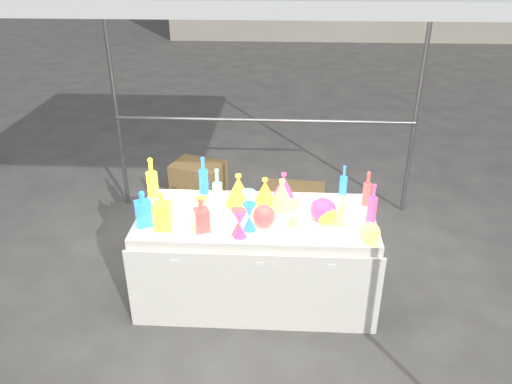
{
  "coord_description": "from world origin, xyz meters",
  "views": [
    {
      "loc": [
        0.17,
        -3.29,
        2.65
      ],
      "look_at": [
        0.0,
        0.0,
        0.95
      ],
      "focal_mm": 35.0,
      "sensor_mm": 36.0,
      "label": 1
    }
  ],
  "objects_px": {
    "cardboard_box_closed": "(198,180)",
    "lampshade_0": "(239,189)",
    "decanter_0": "(163,211)",
    "display_table": "(256,257)",
    "globe_0": "(326,215)",
    "hourglass_0": "(238,222)",
    "bottle_0": "(152,178)"
  },
  "relations": [
    {
      "from": "decanter_0",
      "to": "hourglass_0",
      "type": "height_order",
      "value": "decanter_0"
    },
    {
      "from": "bottle_0",
      "to": "lampshade_0",
      "type": "height_order",
      "value": "bottle_0"
    },
    {
      "from": "decanter_0",
      "to": "globe_0",
      "type": "distance_m",
      "value": 1.19
    },
    {
      "from": "decanter_0",
      "to": "globe_0",
      "type": "relative_size",
      "value": 1.9
    },
    {
      "from": "globe_0",
      "to": "lampshade_0",
      "type": "bearing_deg",
      "value": 159.04
    },
    {
      "from": "display_table",
      "to": "hourglass_0",
      "type": "height_order",
      "value": "hourglass_0"
    },
    {
      "from": "cardboard_box_closed",
      "to": "display_table",
      "type": "bearing_deg",
      "value": -48.46
    },
    {
      "from": "decanter_0",
      "to": "display_table",
      "type": "bearing_deg",
      "value": 17.1
    },
    {
      "from": "lampshade_0",
      "to": "decanter_0",
      "type": "bearing_deg",
      "value": -119.43
    },
    {
      "from": "decanter_0",
      "to": "lampshade_0",
      "type": "distance_m",
      "value": 0.65
    },
    {
      "from": "hourglass_0",
      "to": "lampshade_0",
      "type": "xyz_separation_m",
      "value": [
        -0.04,
        0.46,
        0.03
      ]
    },
    {
      "from": "cardboard_box_closed",
      "to": "lampshade_0",
      "type": "height_order",
      "value": "lampshade_0"
    },
    {
      "from": "cardboard_box_closed",
      "to": "globe_0",
      "type": "height_order",
      "value": "globe_0"
    },
    {
      "from": "hourglass_0",
      "to": "lampshade_0",
      "type": "height_order",
      "value": "lampshade_0"
    },
    {
      "from": "lampshade_0",
      "to": "globe_0",
      "type": "bearing_deg",
      "value": 1.63
    },
    {
      "from": "cardboard_box_closed",
      "to": "hourglass_0",
      "type": "bearing_deg",
      "value": -54.13
    },
    {
      "from": "decanter_0",
      "to": "lampshade_0",
      "type": "height_order",
      "value": "decanter_0"
    },
    {
      "from": "hourglass_0",
      "to": "globe_0",
      "type": "height_order",
      "value": "hourglass_0"
    },
    {
      "from": "display_table",
      "to": "decanter_0",
      "type": "xyz_separation_m",
      "value": [
        -0.66,
        -0.21,
        0.52
      ]
    },
    {
      "from": "display_table",
      "to": "bottle_0",
      "type": "xyz_separation_m",
      "value": [
        -0.85,
        0.27,
        0.55
      ]
    },
    {
      "from": "globe_0",
      "to": "decanter_0",
      "type": "bearing_deg",
      "value": -173.09
    },
    {
      "from": "display_table",
      "to": "hourglass_0",
      "type": "distance_m",
      "value": 0.56
    },
    {
      "from": "lampshade_0",
      "to": "bottle_0",
      "type": "bearing_deg",
      "value": -164.02
    },
    {
      "from": "display_table",
      "to": "bottle_0",
      "type": "bearing_deg",
      "value": 162.33
    },
    {
      "from": "display_table",
      "to": "globe_0",
      "type": "relative_size",
      "value": 12.04
    },
    {
      "from": "hourglass_0",
      "to": "lampshade_0",
      "type": "relative_size",
      "value": 0.79
    },
    {
      "from": "decanter_0",
      "to": "hourglass_0",
      "type": "relative_size",
      "value": 1.44
    },
    {
      "from": "display_table",
      "to": "decanter_0",
      "type": "bearing_deg",
      "value": -162.32
    },
    {
      "from": "lampshade_0",
      "to": "hourglass_0",
      "type": "bearing_deg",
      "value": -62.97
    },
    {
      "from": "hourglass_0",
      "to": "lampshade_0",
      "type": "distance_m",
      "value": 0.46
    },
    {
      "from": "cardboard_box_closed",
      "to": "hourglass_0",
      "type": "relative_size",
      "value": 2.69
    },
    {
      "from": "display_table",
      "to": "hourglass_0",
      "type": "bearing_deg",
      "value": -112.72
    }
  ]
}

